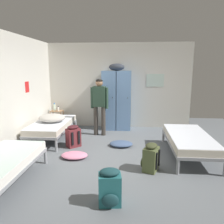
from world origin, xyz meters
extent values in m
plane|color=slate|center=(0.00, 0.00, 0.00)|extent=(8.02, 8.02, 0.00)
cube|color=beige|center=(0.00, 2.54, 1.36)|extent=(4.68, 0.06, 2.73)
cube|color=beige|center=(-2.31, 0.00, 1.36)|extent=(0.06, 5.01, 2.73)
cube|color=#B7CCBC|center=(1.19, 2.50, 1.55)|extent=(0.55, 0.01, 0.40)
cube|color=red|center=(-2.27, 0.88, 1.45)|extent=(0.01, 0.20, 0.28)
cube|color=#6B93C6|center=(-0.25, 2.23, 0.93)|extent=(0.44, 0.52, 1.85)
cylinder|color=black|center=(-0.13, 1.95, 1.05)|extent=(0.02, 0.03, 0.02)
cube|color=#6B93C6|center=(0.21, 2.23, 0.93)|extent=(0.44, 0.52, 1.85)
cylinder|color=black|center=(0.33, 1.95, 1.05)|extent=(0.02, 0.03, 0.02)
ellipsoid|color=#333842|center=(-0.02, 2.23, 1.96)|extent=(0.48, 0.36, 0.22)
cylinder|color=#99704C|center=(-2.15, 2.07, 0.28)|extent=(0.03, 0.03, 0.55)
cylinder|color=#99704C|center=(-1.80, 2.07, 0.28)|extent=(0.03, 0.03, 0.55)
cylinder|color=#99704C|center=(-2.15, 2.34, 0.28)|extent=(0.03, 0.03, 0.55)
cylinder|color=#99704C|center=(-1.80, 2.34, 0.28)|extent=(0.03, 0.03, 0.55)
cube|color=#99704C|center=(-1.98, 2.20, 0.19)|extent=(0.38, 0.30, 0.02)
cube|color=#99704C|center=(-1.98, 2.20, 0.56)|extent=(0.38, 0.30, 0.02)
cylinder|color=gray|center=(-2.15, 0.13, 0.14)|extent=(0.06, 0.06, 0.28)
cylinder|color=gray|center=(-1.31, 0.13, 0.14)|extent=(0.06, 0.06, 0.28)
cylinder|color=gray|center=(-2.15, 1.97, 0.14)|extent=(0.06, 0.06, 0.28)
cylinder|color=gray|center=(-1.31, 1.97, 0.14)|extent=(0.06, 0.06, 0.28)
cube|color=gray|center=(-1.73, 1.05, 0.31)|extent=(0.90, 1.90, 0.06)
cube|color=beige|center=(-1.73, 1.05, 0.41)|extent=(0.87, 1.84, 0.14)
cube|color=silver|center=(-1.73, 1.05, 0.49)|extent=(0.86, 1.82, 0.01)
cylinder|color=gray|center=(-2.15, -0.53, 0.14)|extent=(0.06, 0.06, 0.28)
cylinder|color=gray|center=(-1.31, -0.53, 0.14)|extent=(0.06, 0.06, 0.28)
cylinder|color=gray|center=(2.15, 1.06, 0.14)|extent=(0.06, 0.06, 0.28)
cylinder|color=gray|center=(1.31, 1.06, 0.14)|extent=(0.06, 0.06, 0.28)
cylinder|color=gray|center=(1.31, -0.78, 0.14)|extent=(0.06, 0.06, 0.28)
cube|color=gray|center=(1.73, 0.14, 0.31)|extent=(0.90, 1.90, 0.06)
cube|color=beige|center=(1.73, 0.14, 0.41)|extent=(0.87, 1.84, 0.14)
cube|color=silver|center=(1.73, 0.14, 0.49)|extent=(0.86, 1.82, 0.01)
ellipsoid|color=#B7B2A8|center=(-1.71, 1.03, 0.60)|extent=(0.72, 0.61, 0.22)
cylinder|color=#3D3833|center=(-0.36, 1.50, 0.42)|extent=(0.12, 0.12, 0.85)
cylinder|color=#3D3833|center=(-0.58, 1.53, 0.42)|extent=(0.12, 0.12, 0.85)
cube|color=#284233|center=(-0.47, 1.52, 1.14)|extent=(0.37, 0.24, 0.58)
cylinder|color=#284233|center=(-0.25, 1.49, 1.10)|extent=(0.08, 0.08, 0.60)
cylinder|color=#284233|center=(-0.68, 1.54, 1.10)|extent=(0.08, 0.08, 0.60)
sphere|color=#936B4C|center=(-0.47, 1.52, 1.53)|extent=(0.21, 0.21, 0.21)
ellipsoid|color=black|center=(-0.47, 1.52, 1.58)|extent=(0.20, 0.20, 0.11)
cylinder|color=silver|center=(-2.06, 2.22, 0.67)|extent=(0.07, 0.07, 0.21)
cylinder|color=#2666B2|center=(-2.06, 2.22, 0.80)|extent=(0.04, 0.04, 0.04)
cylinder|color=white|center=(-1.91, 2.16, 0.63)|extent=(0.05, 0.05, 0.13)
cylinder|color=black|center=(-1.91, 2.16, 0.71)|extent=(0.03, 0.03, 0.03)
cube|color=#566038|center=(0.82, -0.67, 0.23)|extent=(0.34, 0.39, 0.46)
ellipsoid|color=#383D23|center=(0.68, -0.61, 0.15)|extent=(0.16, 0.25, 0.20)
ellipsoid|color=#383D23|center=(0.82, -0.67, 0.50)|extent=(0.31, 0.35, 0.10)
cube|color=black|center=(0.98, -0.64, 0.25)|extent=(0.04, 0.06, 0.32)
cube|color=black|center=(0.92, -0.80, 0.25)|extent=(0.04, 0.06, 0.32)
cube|color=#23666B|center=(0.14, -1.79, 0.23)|extent=(0.35, 0.28, 0.46)
ellipsoid|color=#193D42|center=(0.16, -1.94, 0.15)|extent=(0.25, 0.11, 0.20)
ellipsoid|color=#193D42|center=(0.14, -1.79, 0.50)|extent=(0.32, 0.25, 0.10)
cube|color=black|center=(0.03, -1.67, 0.25)|extent=(0.05, 0.03, 0.32)
cube|color=black|center=(0.21, -1.64, 0.25)|extent=(0.05, 0.03, 0.32)
cube|color=maroon|center=(-0.99, 0.49, 0.23)|extent=(0.40, 0.39, 0.46)
ellipsoid|color=#42191E|center=(-1.09, 0.60, 0.15)|extent=(0.23, 0.22, 0.20)
ellipsoid|color=#42191E|center=(-0.99, 0.49, 0.50)|extent=(0.36, 0.35, 0.10)
cube|color=black|center=(-0.83, 0.45, 0.25)|extent=(0.05, 0.05, 0.32)
cube|color=black|center=(-0.97, 0.33, 0.25)|extent=(0.05, 0.05, 0.32)
ellipsoid|color=pink|center=(-0.79, -0.19, 0.06)|extent=(0.58, 0.43, 0.11)
ellipsoid|color=#42567A|center=(0.20, 0.63, 0.06)|extent=(0.58, 0.45, 0.12)
camera|label=1|loc=(0.42, -4.63, 1.94)|focal=35.13mm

